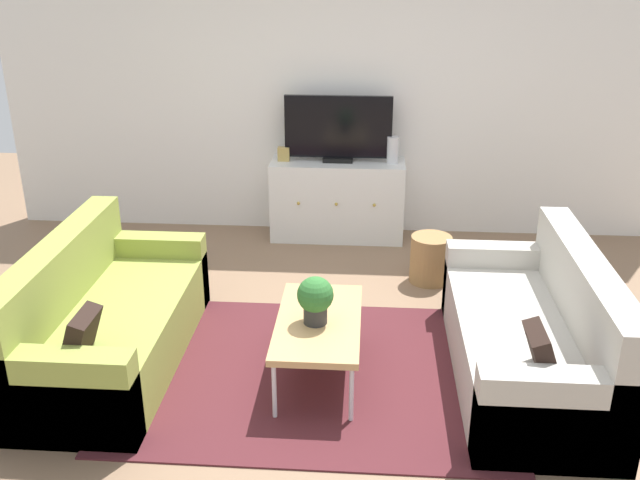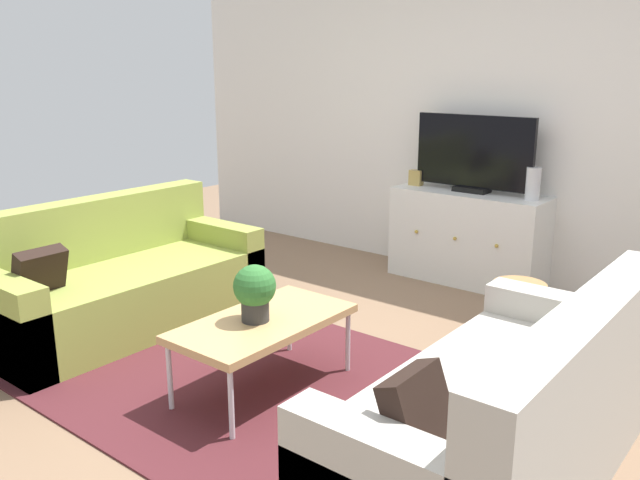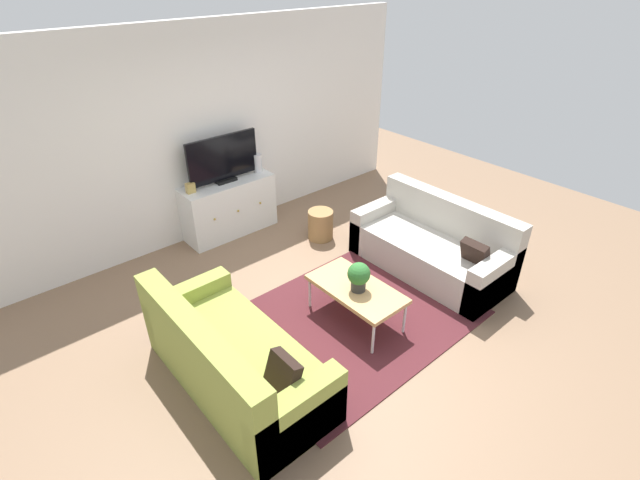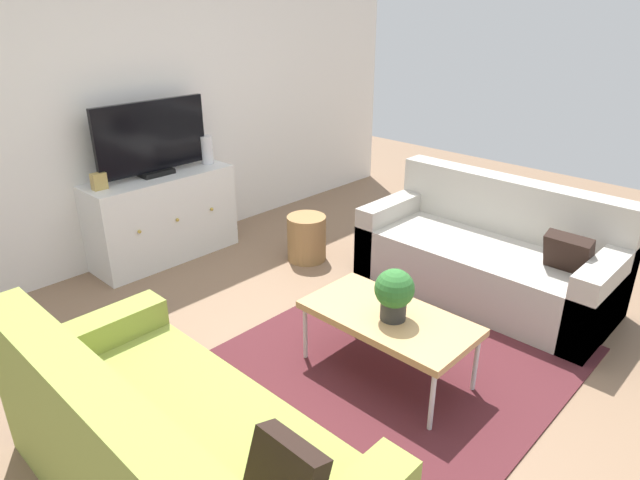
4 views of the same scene
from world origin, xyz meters
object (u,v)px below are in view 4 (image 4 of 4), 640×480
at_px(tv_console, 163,217).
at_px(glass_vase, 207,150).
at_px(potted_plant, 394,292).
at_px(couch_left_side, 166,466).
at_px(flat_screen_tv, 152,139).
at_px(coffee_table, 388,319).
at_px(wicker_basket, 307,238).
at_px(couch_right_side, 490,257).
at_px(mantel_clock, 99,181).

distance_m(tv_console, glass_vase, 0.72).
bearing_deg(tv_console, potted_plant, -90.38).
bearing_deg(couch_left_side, tv_console, 58.30).
bearing_deg(glass_vase, couch_left_side, -129.77).
relative_size(couch_left_side, flat_screen_tv, 1.89).
bearing_deg(coffee_table, wicker_basket, 61.23).
bearing_deg(glass_vase, couch_right_side, -69.25).
height_order(potted_plant, wicker_basket, potted_plant).
bearing_deg(potted_plant, wicker_basket, 61.39).
distance_m(couch_left_side, coffee_table, 1.47).
relative_size(couch_left_side, wicker_basket, 4.67).
relative_size(couch_left_side, coffee_table, 1.85).
bearing_deg(couch_left_side, glass_vase, 50.23).
bearing_deg(potted_plant, tv_console, 89.62).
distance_m(couch_right_side, tv_console, 2.76).
distance_m(couch_right_side, glass_vase, 2.61).
height_order(couch_left_side, glass_vase, glass_vase).
xyz_separation_m(couch_left_side, glass_vase, (1.98, 2.37, 0.60)).
distance_m(coffee_table, wicker_basket, 1.73).
xyz_separation_m(coffee_table, potted_plant, (-0.02, -0.04, 0.20)).
relative_size(couch_left_side, tv_console, 1.49).
height_order(tv_console, glass_vase, glass_vase).
height_order(potted_plant, flat_screen_tv, flat_screen_tv).
bearing_deg(wicker_basket, mantel_clock, 144.99).
bearing_deg(couch_right_side, mantel_clock, 128.95).
xyz_separation_m(couch_left_side, coffee_table, (1.47, -0.07, 0.10)).
height_order(glass_vase, mantel_clock, glass_vase).
distance_m(potted_plant, mantel_clock, 2.55).
xyz_separation_m(couch_right_side, coffee_table, (-1.41, -0.07, 0.10)).
bearing_deg(mantel_clock, potted_plant, -78.79).
distance_m(couch_left_side, potted_plant, 1.49).
distance_m(couch_right_side, wicker_basket, 1.55).
bearing_deg(mantel_clock, flat_screen_tv, 2.25).
distance_m(glass_vase, mantel_clock, 1.02).
bearing_deg(glass_vase, flat_screen_tv, 177.75).
relative_size(tv_console, wicker_basket, 3.13).
distance_m(mantel_clock, wicker_basket, 1.75).
relative_size(couch_left_side, mantel_clock, 14.46).
xyz_separation_m(coffee_table, glass_vase, (0.51, 2.45, 0.49)).
distance_m(couch_left_side, flat_screen_tv, 2.91).
bearing_deg(wicker_basket, tv_console, 131.49).
bearing_deg(coffee_table, mantel_clock, 101.78).
xyz_separation_m(potted_plant, glass_vase, (0.53, 2.49, 0.29)).
distance_m(potted_plant, tv_console, 2.50).
bearing_deg(couch_left_side, couch_right_side, 0.00).
relative_size(potted_plant, glass_vase, 1.24).
distance_m(tv_console, flat_screen_tv, 0.69).
xyz_separation_m(potted_plant, flat_screen_tv, (0.02, 2.51, 0.47)).
distance_m(couch_left_side, mantel_clock, 2.62).
xyz_separation_m(coffee_table, tv_console, (-0.00, 2.45, -0.01)).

